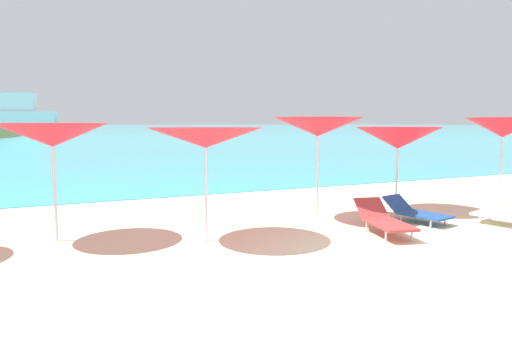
{
  "coord_description": "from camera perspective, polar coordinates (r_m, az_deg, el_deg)",
  "views": [
    {
      "loc": [
        -5.24,
        -5.25,
        2.19
      ],
      "look_at": [
        -1.36,
        3.29,
        1.2
      ],
      "focal_mm": 32.09,
      "sensor_mm": 36.0,
      "label": 1
    }
  ],
  "objects": [
    {
      "name": "umbrella_2",
      "position": [
        9.09,
        -24.07,
        4.05
      ],
      "size": [
        2.08,
        2.08,
        2.18
      ],
      "color": "silver",
      "rests_on": "ground_plane"
    },
    {
      "name": "ground_plane",
      "position": [
        16.3,
        -5.42,
        -2.27
      ],
      "size": [
        50.0,
        100.0,
        0.3
      ],
      "primitive_type": "cube",
      "color": "beige"
    },
    {
      "name": "umbrella_6",
      "position": [
        13.21,
        28.43,
        4.73
      ],
      "size": [
        1.8,
        1.8,
        2.31
      ],
      "color": "silver",
      "rests_on": "ground_plane"
    },
    {
      "name": "umbrella_5",
      "position": [
        11.72,
        17.29,
        3.9
      ],
      "size": [
        2.25,
        2.25,
        2.08
      ],
      "color": "silver",
      "rests_on": "ground_plane"
    },
    {
      "name": "lounge_chair_7",
      "position": [
        10.73,
        19.33,
        -4.83
      ],
      "size": [
        0.91,
        1.54,
        0.52
      ],
      "rotation": [
        0.0,
        0.0,
        0.22
      ],
      "color": "#1E478C",
      "rests_on": "ground_plane"
    },
    {
      "name": "lounge_chair_6",
      "position": [
        9.36,
        15.6,
        -5.84
      ],
      "size": [
        0.96,
        1.73,
        0.61
      ],
      "rotation": [
        0.0,
        0.0,
        -0.23
      ],
      "color": "#A53333",
      "rests_on": "ground_plane"
    },
    {
      "name": "umbrella_4",
      "position": [
        10.27,
        7.73,
        5.41
      ],
      "size": [
        2.06,
        2.06,
        2.31
      ],
      "color": "silver",
      "rests_on": "ground_plane"
    },
    {
      "name": "umbrella_3",
      "position": [
        8.38,
        -6.32,
        4.07
      ],
      "size": [
        2.21,
        2.21,
        2.1
      ],
      "color": "silver",
      "rests_on": "ground_plane"
    },
    {
      "name": "lounge_chair_1",
      "position": [
        11.06,
        29.27,
        -4.74
      ],
      "size": [
        0.96,
        1.51,
        0.65
      ],
      "rotation": [
        0.0,
        0.0,
        3.41
      ],
      "color": "white",
      "rests_on": "ground_plane"
    },
    {
      "name": "ocean_water",
      "position": [
        233.14,
        -23.22,
        4.99
      ],
      "size": [
        650.0,
        440.0,
        0.02
      ],
      "primitive_type": "cube",
      "color": "#38B7CC",
      "rests_on": "ground_plane"
    }
  ]
}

